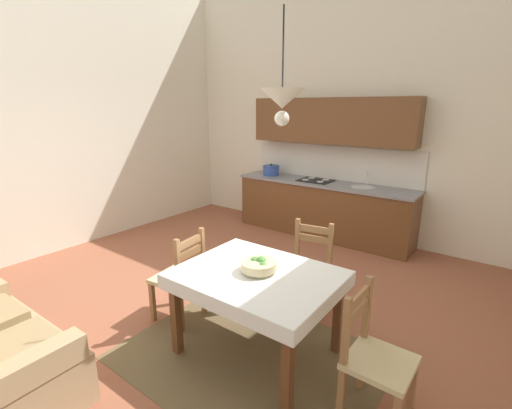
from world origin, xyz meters
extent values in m
cube|color=#99563D|center=(0.00, 0.00, -0.05)|extent=(6.14, 6.24, 0.10)
cube|color=silver|center=(0.00, 2.88, 2.07)|extent=(6.14, 0.12, 4.14)
cube|color=silver|center=(-2.83, 0.00, 2.07)|extent=(0.12, 6.24, 4.14)
cube|color=brown|center=(0.93, -0.59, 0.00)|extent=(2.10, 1.60, 0.01)
cube|color=brown|center=(0.04, 2.51, 0.43)|extent=(2.88, 0.60, 0.86)
cube|color=gray|center=(0.04, 2.50, 0.88)|extent=(2.91, 0.63, 0.04)
cube|color=silver|center=(0.04, 2.80, 1.18)|extent=(2.88, 0.01, 0.55)
cube|color=brown|center=(0.04, 2.64, 1.85)|extent=(2.65, 0.34, 0.70)
cube|color=black|center=(0.04, 2.24, 0.04)|extent=(2.84, 0.02, 0.09)
cylinder|color=silver|center=(0.69, 2.51, 0.90)|extent=(0.34, 0.34, 0.02)
cylinder|color=silver|center=(0.69, 2.65, 1.01)|extent=(0.02, 0.02, 0.22)
cube|color=black|center=(-0.11, 2.51, 0.91)|extent=(0.52, 0.42, 0.01)
cylinder|color=silver|center=(-0.24, 2.41, 0.92)|extent=(0.11, 0.11, 0.01)
cylinder|color=silver|center=(0.02, 2.41, 0.92)|extent=(0.11, 0.11, 0.01)
cylinder|color=silver|center=(-0.24, 2.61, 0.92)|extent=(0.11, 0.11, 0.01)
cylinder|color=silver|center=(0.02, 2.61, 0.92)|extent=(0.11, 0.11, 0.01)
cylinder|color=#2D4C9E|center=(-0.97, 2.49, 0.98)|extent=(0.28, 0.28, 0.15)
cylinder|color=#2D4C9E|center=(-0.97, 2.49, 1.06)|extent=(0.29, 0.29, 0.02)
sphere|color=black|center=(-0.97, 2.49, 1.08)|extent=(0.04, 0.04, 0.04)
cube|color=brown|center=(0.93, -0.49, 0.74)|extent=(1.23, 0.96, 0.02)
cube|color=brown|center=(0.38, -0.91, 0.36)|extent=(0.07, 0.07, 0.73)
cube|color=brown|center=(1.49, -0.90, 0.36)|extent=(0.07, 0.07, 0.73)
cube|color=brown|center=(0.38, -0.08, 0.36)|extent=(0.07, 0.07, 0.73)
cube|color=brown|center=(1.48, -0.07, 0.36)|extent=(0.07, 0.07, 0.73)
cube|color=white|center=(0.93, -0.49, 0.75)|extent=(1.29, 1.02, 0.00)
cube|color=white|center=(0.94, -0.99, 0.69)|extent=(1.29, 0.02, 0.12)
cube|color=white|center=(0.93, 0.02, 0.69)|extent=(1.29, 0.02, 0.12)
cube|color=white|center=(0.29, -0.49, 0.69)|extent=(0.01, 1.01, 0.12)
cube|color=white|center=(1.57, -0.48, 0.69)|extent=(0.01, 1.01, 0.12)
cube|color=#D1BC89|center=(-0.02, -0.53, 0.43)|extent=(0.47, 0.47, 0.04)
cube|color=#996B42|center=(-0.18, -0.73, 0.21)|extent=(0.05, 0.05, 0.41)
cube|color=#996B42|center=(-0.23, -0.37, 0.21)|extent=(0.05, 0.05, 0.41)
cube|color=#996B42|center=(0.18, -0.68, 0.46)|extent=(0.05, 0.05, 0.93)
cube|color=#996B42|center=(0.13, -0.33, 0.46)|extent=(0.05, 0.05, 0.93)
cube|color=#996B42|center=(0.15, -0.50, 0.84)|extent=(0.07, 0.32, 0.07)
cube|color=#996B42|center=(0.15, -0.50, 0.74)|extent=(0.07, 0.32, 0.07)
cube|color=#D1BC89|center=(0.95, 0.34, 0.43)|extent=(0.48, 0.48, 0.04)
cube|color=#996B42|center=(1.15, 0.19, 0.21)|extent=(0.05, 0.05, 0.41)
cube|color=#996B42|center=(0.80, 0.13, 0.21)|extent=(0.05, 0.05, 0.41)
cube|color=#996B42|center=(1.10, 0.55, 0.46)|extent=(0.05, 0.05, 0.93)
cube|color=#996B42|center=(0.74, 0.49, 0.46)|extent=(0.05, 0.05, 0.93)
cube|color=#996B42|center=(0.92, 0.52, 0.84)|extent=(0.32, 0.08, 0.07)
cube|color=#996B42|center=(0.92, 0.52, 0.74)|extent=(0.32, 0.08, 0.07)
cube|color=#D1BC89|center=(1.98, -0.54, 0.43)|extent=(0.43, 0.43, 0.04)
cube|color=#996B42|center=(2.17, -0.36, 0.21)|extent=(0.04, 0.04, 0.41)
cube|color=#996B42|center=(1.81, -0.36, 0.46)|extent=(0.04, 0.04, 0.93)
cube|color=#996B42|center=(1.80, -0.72, 0.46)|extent=(0.04, 0.04, 0.93)
cube|color=#996B42|center=(1.80, -0.54, 0.84)|extent=(0.03, 0.32, 0.07)
cube|color=#996B42|center=(1.80, -0.54, 0.74)|extent=(0.03, 0.32, 0.07)
cube|color=tan|center=(0.27, -1.99, 0.49)|extent=(0.17, 0.68, 0.18)
cube|color=#A0855B|center=(-0.02, -1.95, 0.45)|extent=(0.57, 0.53, 0.10)
cylinder|color=beige|center=(0.93, -0.47, 0.77)|extent=(0.17, 0.17, 0.02)
cylinder|color=beige|center=(0.93, -0.47, 0.81)|extent=(0.30, 0.30, 0.07)
sphere|color=#4C8E3D|center=(0.88, -0.46, 0.82)|extent=(0.09, 0.09, 0.09)
sphere|color=#4C8E3D|center=(0.99, -0.49, 0.82)|extent=(0.08, 0.08, 0.08)
sphere|color=#4C8E3D|center=(0.93, -0.44, 0.83)|extent=(0.10, 0.10, 0.10)
cylinder|color=black|center=(1.08, -0.39, 2.45)|extent=(0.01, 0.01, 0.57)
cone|color=silver|center=(1.08, -0.39, 2.13)|extent=(0.32, 0.32, 0.14)
sphere|color=white|center=(1.08, -0.39, 1.99)|extent=(0.11, 0.11, 0.11)
camera|label=1|loc=(2.52, -2.64, 2.07)|focal=25.05mm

